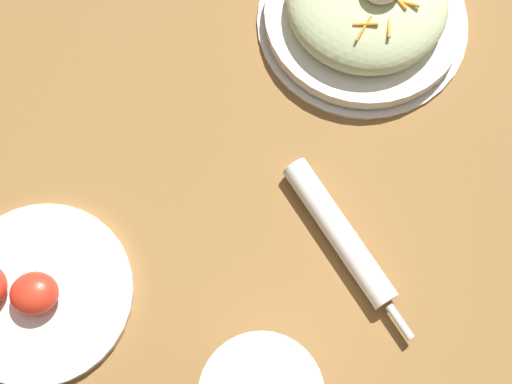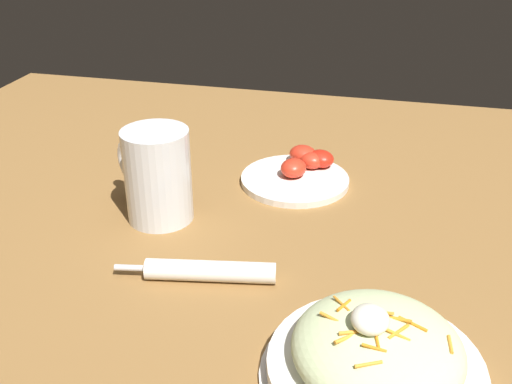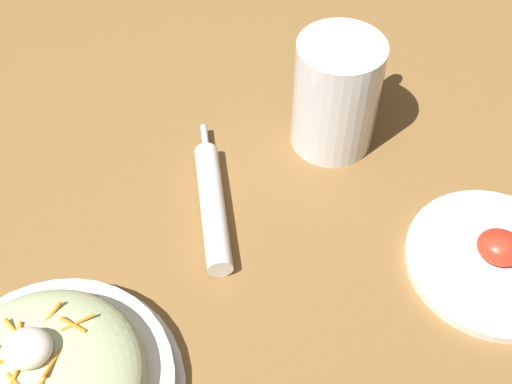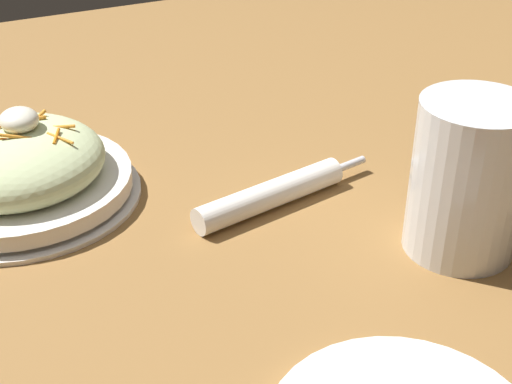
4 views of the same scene
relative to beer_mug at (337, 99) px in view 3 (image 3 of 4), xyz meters
The scene contains 4 objects.
ground_plane 0.17m from the beer_mug, 131.85° to the right, with size 1.43×1.43×0.00m, color olive.
beer_mug is the anchor object (origin of this frame).
napkin_roll 0.18m from the beer_mug, 139.34° to the right, with size 0.05×0.20×0.03m.
tomato_plate 0.25m from the beer_mug, 46.49° to the right, with size 0.18×0.18×0.04m.
Camera 3 is at (0.03, -0.40, 0.54)m, focal length 43.86 mm.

